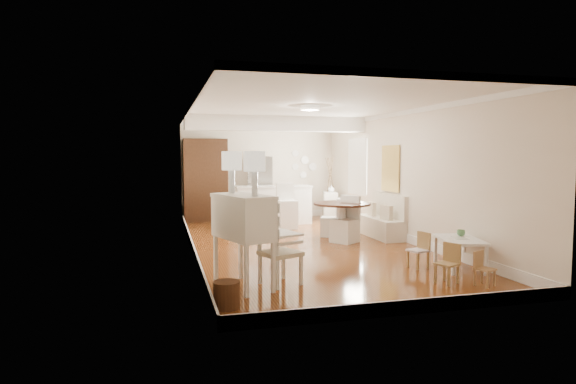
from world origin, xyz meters
name	(u,v)px	position (x,y,z in m)	size (l,w,h in m)	color
room	(300,149)	(0.04, 0.32, 1.98)	(9.00, 9.04, 2.82)	brown
secretary_bureau	(243,241)	(-1.70, -2.84, 0.65)	(1.02, 1.04, 1.31)	white
gustavian_armchair	(280,252)	(-1.16, -2.82, 0.47)	(0.54, 0.54, 0.94)	silver
wicker_basket	(227,295)	(-2.05, -3.71, 0.16)	(0.33, 0.33, 0.33)	#4B2A17
kids_table	(459,254)	(1.89, -2.65, 0.25)	(0.60, 1.00, 0.50)	silver
kids_chair_a	(447,263)	(1.17, -3.40, 0.29)	(0.28, 0.28, 0.59)	#A17C49
kids_chair_b	(418,250)	(1.27, -2.41, 0.30)	(0.29, 0.29, 0.59)	#A7824C
kids_chair_c	(485,269)	(1.62, -3.65, 0.25)	(0.24, 0.24, 0.50)	#B07F50
banquette	(380,215)	(1.99, 0.50, 0.49)	(0.52, 1.60, 0.98)	silver
dining_table	(342,222)	(0.94, 0.19, 0.42)	(1.22, 1.22, 0.83)	#3E1F14
slip_chair_near	(345,219)	(0.96, 0.06, 0.49)	(0.47, 0.49, 0.99)	white
slip_chair_far	(331,217)	(0.93, 0.85, 0.43)	(0.41, 0.43, 0.87)	white
breakfast_counter	(273,205)	(0.10, 3.10, 0.52)	(2.05, 0.65, 1.03)	white
bar_stool_left	(254,209)	(-0.47, 2.79, 0.46)	(0.37, 0.37, 0.92)	white
bar_stool_right	(287,206)	(0.26, 2.22, 0.57)	(0.45, 0.45, 1.14)	white
pantry_cabinet	(205,180)	(-1.60, 4.18, 1.15)	(1.20, 0.60, 2.30)	#381E11
fridge	(272,188)	(0.30, 4.15, 0.90)	(0.75, 0.65, 1.80)	silver
sideboard	(330,206)	(1.87, 3.52, 0.40)	(0.37, 0.83, 0.80)	beige
pencil_cup	(461,233)	(2.03, -2.46, 0.55)	(0.13, 0.13, 0.10)	#538F56
branch_vase	(331,189)	(1.88, 3.48, 0.90)	(0.19, 0.19, 0.20)	silver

